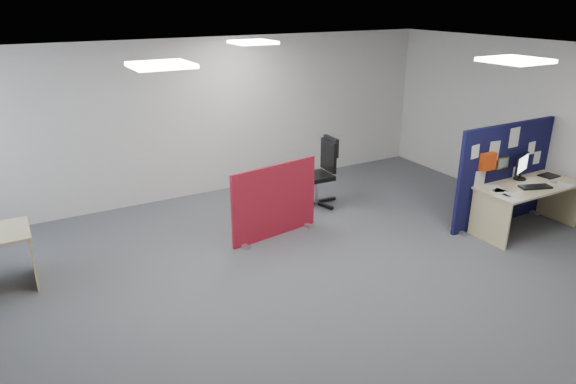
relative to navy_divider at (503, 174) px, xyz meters
name	(u,v)px	position (x,y,z in m)	size (l,w,h in m)	color
floor	(308,278)	(-3.46, -0.02, -0.80)	(9.00, 9.00, 0.00)	#56595E
ceiling	(312,59)	(-3.46, -0.02, 1.90)	(9.00, 7.00, 0.02)	white
wall_back	(203,119)	(-3.46, 3.48, 0.55)	(9.00, 0.02, 2.70)	silver
wall_right	(554,131)	(1.04, -0.02, 0.55)	(0.02, 7.00, 2.70)	silver
ceiling_lights	(306,54)	(-3.13, 0.65, 1.87)	(4.10, 4.10, 0.04)	white
navy_divider	(503,174)	(0.00, 0.00, 0.00)	(1.92, 0.30, 1.58)	black
main_desk	(526,195)	(0.12, -0.36, -0.24)	(1.64, 0.73, 0.73)	#D3C287
monitor_main	(522,166)	(0.20, -0.15, 0.15)	(0.43, 0.18, 0.39)	black
keyboard	(535,187)	(0.08, -0.51, -0.06)	(0.45, 0.18, 0.03)	black
mouse	(554,182)	(0.50, -0.51, -0.05)	(0.10, 0.06, 0.03)	#AAAAAF
paper_tray	(549,176)	(0.71, -0.28, -0.06)	(0.28, 0.22, 0.01)	black
red_divider	(275,202)	(-3.24, 1.29, -0.26)	(1.45, 0.30, 1.10)	maroon
office_chair	(322,168)	(-1.96, 2.01, -0.16)	(0.73, 0.75, 1.13)	black
desk_papers	(518,191)	(-0.25, -0.47, -0.07)	(1.40, 0.70, 0.00)	white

